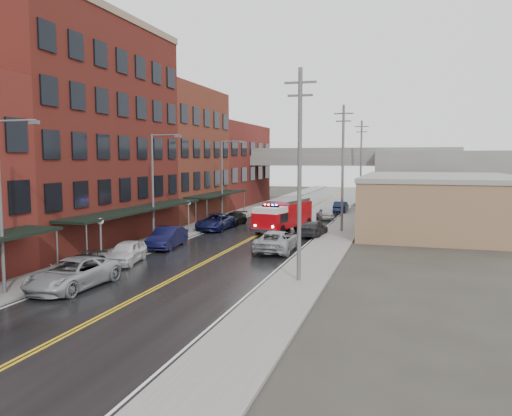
# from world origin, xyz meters

# --- Properties ---
(road) EXTENTS (11.00, 160.00, 0.02)m
(road) POSITION_xyz_m (0.00, 30.00, 0.01)
(road) COLOR black
(road) RESTS_ON ground
(sidewalk_left) EXTENTS (3.00, 160.00, 0.15)m
(sidewalk_left) POSITION_xyz_m (-7.30, 30.00, 0.07)
(sidewalk_left) COLOR slate
(sidewalk_left) RESTS_ON ground
(sidewalk_right) EXTENTS (3.00, 160.00, 0.15)m
(sidewalk_right) POSITION_xyz_m (7.30, 30.00, 0.07)
(sidewalk_right) COLOR slate
(sidewalk_right) RESTS_ON ground
(curb_left) EXTENTS (0.30, 160.00, 0.15)m
(curb_left) POSITION_xyz_m (-5.65, 30.00, 0.07)
(curb_left) COLOR gray
(curb_left) RESTS_ON ground
(curb_right) EXTENTS (0.30, 160.00, 0.15)m
(curb_right) POSITION_xyz_m (5.65, 30.00, 0.07)
(curb_right) COLOR gray
(curb_right) RESTS_ON ground
(brick_building_b) EXTENTS (9.00, 20.00, 18.00)m
(brick_building_b) POSITION_xyz_m (-13.30, 23.00, 9.00)
(brick_building_b) COLOR #4D1514
(brick_building_b) RESTS_ON ground
(brick_building_c) EXTENTS (9.00, 15.00, 15.00)m
(brick_building_c) POSITION_xyz_m (-13.30, 40.50, 7.50)
(brick_building_c) COLOR maroon
(brick_building_c) RESTS_ON ground
(brick_building_far) EXTENTS (9.00, 20.00, 12.00)m
(brick_building_far) POSITION_xyz_m (-13.30, 58.00, 6.00)
(brick_building_far) COLOR maroon
(brick_building_far) RESTS_ON ground
(tan_building) EXTENTS (14.00, 22.00, 5.00)m
(tan_building) POSITION_xyz_m (16.00, 40.00, 2.50)
(tan_building) COLOR #8D654C
(tan_building) RESTS_ON ground
(right_far_block) EXTENTS (18.00, 30.00, 8.00)m
(right_far_block) POSITION_xyz_m (18.00, 70.00, 4.00)
(right_far_block) COLOR slate
(right_far_block) RESTS_ON ground
(awning_1) EXTENTS (2.60, 18.00, 3.09)m
(awning_1) POSITION_xyz_m (-7.49, 23.00, 2.99)
(awning_1) COLOR black
(awning_1) RESTS_ON ground
(awning_2) EXTENTS (2.60, 13.00, 3.09)m
(awning_2) POSITION_xyz_m (-7.49, 40.50, 2.99)
(awning_2) COLOR black
(awning_2) RESTS_ON ground
(globe_lamp_1) EXTENTS (0.44, 0.44, 3.12)m
(globe_lamp_1) POSITION_xyz_m (-6.40, 16.00, 2.31)
(globe_lamp_1) COLOR #59595B
(globe_lamp_1) RESTS_ON ground
(globe_lamp_2) EXTENTS (0.44, 0.44, 3.12)m
(globe_lamp_2) POSITION_xyz_m (-6.40, 30.00, 2.31)
(globe_lamp_2) COLOR #59595B
(globe_lamp_2) RESTS_ON ground
(street_lamp_0) EXTENTS (2.64, 0.22, 9.00)m
(street_lamp_0) POSITION_xyz_m (-6.55, 8.00, 5.19)
(street_lamp_0) COLOR #59595B
(street_lamp_0) RESTS_ON ground
(street_lamp_1) EXTENTS (2.64, 0.22, 9.00)m
(street_lamp_1) POSITION_xyz_m (-6.55, 24.00, 5.19)
(street_lamp_1) COLOR #59595B
(street_lamp_1) RESTS_ON ground
(street_lamp_2) EXTENTS (2.64, 0.22, 9.00)m
(street_lamp_2) POSITION_xyz_m (-6.55, 40.00, 5.19)
(street_lamp_2) COLOR #59595B
(street_lamp_2) RESTS_ON ground
(utility_pole_0) EXTENTS (1.80, 0.24, 12.00)m
(utility_pole_0) POSITION_xyz_m (7.20, 15.00, 6.31)
(utility_pole_0) COLOR #59595B
(utility_pole_0) RESTS_ON ground
(utility_pole_1) EXTENTS (1.80, 0.24, 12.00)m
(utility_pole_1) POSITION_xyz_m (7.20, 35.00, 6.31)
(utility_pole_1) COLOR #59595B
(utility_pole_1) RESTS_ON ground
(utility_pole_2) EXTENTS (1.80, 0.24, 12.00)m
(utility_pole_2) POSITION_xyz_m (7.20, 55.00, 6.31)
(utility_pole_2) COLOR #59595B
(utility_pole_2) RESTS_ON ground
(overpass) EXTENTS (40.00, 10.00, 7.50)m
(overpass) POSITION_xyz_m (0.00, 62.00, 5.99)
(overpass) COLOR slate
(overpass) RESTS_ON ground
(fire_truck) EXTENTS (4.58, 8.61, 3.01)m
(fire_truck) POSITION_xyz_m (1.63, 34.33, 1.63)
(fire_truck) COLOR #B5080E
(fire_truck) RESTS_ON ground
(parked_car_left_2) EXTENTS (2.90, 5.93, 1.62)m
(parked_car_left_2) POSITION_xyz_m (-4.29, 10.20, 0.81)
(parked_car_left_2) COLOR #9A9EA2
(parked_car_left_2) RESTS_ON ground
(parked_car_left_3) EXTENTS (2.94, 5.11, 1.39)m
(parked_car_left_3) POSITION_xyz_m (-5.00, 11.77, 0.70)
(parked_car_left_3) COLOR #28282B
(parked_car_left_3) RESTS_ON ground
(parked_car_left_4) EXTENTS (2.65, 4.73, 1.52)m
(parked_car_left_4) POSITION_xyz_m (-5.00, 16.80, 0.76)
(parked_car_left_4) COLOR silver
(parked_car_left_4) RESTS_ON ground
(parked_car_left_5) EXTENTS (2.22, 5.20, 1.67)m
(parked_car_left_5) POSITION_xyz_m (-5.00, 22.80, 0.83)
(parked_car_left_5) COLOR black
(parked_car_left_5) RESTS_ON ground
(parked_car_left_6) EXTENTS (2.74, 5.73, 1.58)m
(parked_car_left_6) POSITION_xyz_m (-5.00, 33.20, 0.79)
(parked_car_left_6) COLOR #121745
(parked_car_left_6) RESTS_ON ground
(parked_car_left_7) EXTENTS (1.91, 4.58, 1.32)m
(parked_car_left_7) POSITION_xyz_m (-4.43, 37.20, 0.66)
(parked_car_left_7) COLOR black
(parked_car_left_7) RESTS_ON ground
(parked_car_right_0) EXTENTS (2.79, 5.89, 1.62)m
(parked_car_right_0) POSITION_xyz_m (3.68, 23.80, 0.81)
(parked_car_right_0) COLOR #929599
(parked_car_right_0) RESTS_ON ground
(parked_car_right_1) EXTENTS (2.25, 4.86, 1.38)m
(parked_car_right_1) POSITION_xyz_m (4.98, 31.99, 0.69)
(parked_car_right_1) COLOR #252528
(parked_car_right_1) RESTS_ON ground
(parked_car_right_2) EXTENTS (2.85, 4.32, 1.37)m
(parked_car_right_2) POSITION_xyz_m (4.11, 44.76, 0.68)
(parked_car_right_2) COLOR #B6B6B6
(parked_car_right_2) RESTS_ON ground
(parked_car_right_3) EXTENTS (1.69, 4.64, 1.52)m
(parked_car_right_3) POSITION_xyz_m (5.00, 52.20, 0.76)
(parked_car_right_3) COLOR black
(parked_car_right_3) RESTS_ON ground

